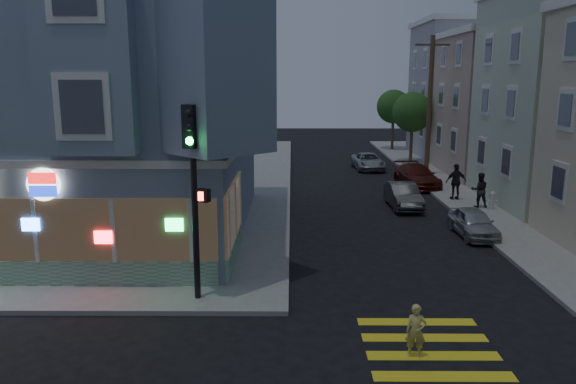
{
  "coord_description": "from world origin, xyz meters",
  "views": [
    {
      "loc": [
        3.08,
        -12.67,
        6.59
      ],
      "look_at": [
        2.95,
        7.06,
        2.51
      ],
      "focal_mm": 35.0,
      "sensor_mm": 36.0,
      "label": 1
    }
  ],
  "objects_px": {
    "pedestrian_b": "(456,182)",
    "traffic_signal": "(193,170)",
    "street_tree_far": "(394,107)",
    "fire_hydrant": "(492,200)",
    "utility_pole": "(430,105)",
    "parked_car_c": "(417,176)",
    "parked_car_b": "(403,196)",
    "running_child": "(416,331)",
    "pedestrian_a": "(480,190)",
    "parked_car_d": "(368,161)",
    "parked_car_a": "(473,223)",
    "street_tree_near": "(412,112)"
  },
  "relations": [
    {
      "from": "running_child",
      "to": "pedestrian_a",
      "type": "xyz_separation_m",
      "value": [
        6.46,
        15.18,
        0.36
      ]
    },
    {
      "from": "utility_pole",
      "to": "street_tree_far",
      "type": "height_order",
      "value": "utility_pole"
    },
    {
      "from": "parked_car_d",
      "to": "traffic_signal",
      "type": "bearing_deg",
      "value": -112.21
    },
    {
      "from": "pedestrian_b",
      "to": "fire_hydrant",
      "type": "bearing_deg",
      "value": 111.29
    },
    {
      "from": "running_child",
      "to": "fire_hydrant",
      "type": "height_order",
      "value": "running_child"
    },
    {
      "from": "parked_car_a",
      "to": "parked_car_d",
      "type": "xyz_separation_m",
      "value": [
        -2.1,
        17.27,
        -0.0
      ]
    },
    {
      "from": "parked_car_b",
      "to": "running_child",
      "type": "bearing_deg",
      "value": -101.54
    },
    {
      "from": "utility_pole",
      "to": "parked_car_a",
      "type": "relative_size",
      "value": 2.61
    },
    {
      "from": "running_child",
      "to": "utility_pole",
      "type": "bearing_deg",
      "value": 85.87
    },
    {
      "from": "street_tree_far",
      "to": "parked_car_b",
      "type": "bearing_deg",
      "value": -98.6
    },
    {
      "from": "street_tree_far",
      "to": "running_child",
      "type": "xyz_separation_m",
      "value": [
        -6.16,
        -38.29,
        -3.28
      ]
    },
    {
      "from": "street_tree_near",
      "to": "pedestrian_a",
      "type": "bearing_deg",
      "value": -88.84
    },
    {
      "from": "parked_car_c",
      "to": "traffic_signal",
      "type": "distance_m",
      "value": 21.08
    },
    {
      "from": "pedestrian_b",
      "to": "traffic_signal",
      "type": "distance_m",
      "value": 18.21
    },
    {
      "from": "pedestrian_a",
      "to": "parked_car_b",
      "type": "height_order",
      "value": "pedestrian_a"
    },
    {
      "from": "street_tree_near",
      "to": "parked_car_b",
      "type": "relative_size",
      "value": 1.37
    },
    {
      "from": "parked_car_a",
      "to": "parked_car_b",
      "type": "relative_size",
      "value": 0.89
    },
    {
      "from": "pedestrian_a",
      "to": "parked_car_d",
      "type": "height_order",
      "value": "pedestrian_a"
    },
    {
      "from": "street_tree_far",
      "to": "fire_hydrant",
      "type": "distance_m",
      "value": 23.79
    },
    {
      "from": "running_child",
      "to": "traffic_signal",
      "type": "relative_size",
      "value": 0.23
    },
    {
      "from": "street_tree_far",
      "to": "parked_car_d",
      "type": "xyz_separation_m",
      "value": [
        -3.6,
        -10.64,
        -3.35
      ]
    },
    {
      "from": "pedestrian_a",
      "to": "fire_hydrant",
      "type": "xyz_separation_m",
      "value": [
        0.49,
        -0.43,
        -0.4
      ]
    },
    {
      "from": "running_child",
      "to": "pedestrian_a",
      "type": "height_order",
      "value": "pedestrian_a"
    },
    {
      "from": "pedestrian_a",
      "to": "parked_car_a",
      "type": "height_order",
      "value": "pedestrian_a"
    },
    {
      "from": "utility_pole",
      "to": "street_tree_near",
      "type": "relative_size",
      "value": 1.7
    },
    {
      "from": "fire_hydrant",
      "to": "traffic_signal",
      "type": "bearing_deg",
      "value": -137.51
    },
    {
      "from": "running_child",
      "to": "parked_car_d",
      "type": "bearing_deg",
      "value": 94.36
    },
    {
      "from": "parked_car_b",
      "to": "fire_hydrant",
      "type": "xyz_separation_m",
      "value": [
        4.23,
        -0.84,
        -0.02
      ]
    },
    {
      "from": "street_tree_far",
      "to": "parked_car_a",
      "type": "xyz_separation_m",
      "value": [
        -1.5,
        -27.91,
        -3.35
      ]
    },
    {
      "from": "street_tree_near",
      "to": "parked_car_a",
      "type": "distance_m",
      "value": 20.24
    },
    {
      "from": "utility_pole",
      "to": "running_child",
      "type": "height_order",
      "value": "utility_pole"
    },
    {
      "from": "running_child",
      "to": "parked_car_c",
      "type": "relative_size",
      "value": 0.29
    },
    {
      "from": "parked_car_a",
      "to": "parked_car_b",
      "type": "bearing_deg",
      "value": 108.64
    },
    {
      "from": "utility_pole",
      "to": "pedestrian_a",
      "type": "relative_size",
      "value": 5.19
    },
    {
      "from": "pedestrian_b",
      "to": "parked_car_d",
      "type": "xyz_separation_m",
      "value": [
        -3.23,
        10.7,
        -0.52
      ]
    },
    {
      "from": "street_tree_far",
      "to": "pedestrian_b",
      "type": "relative_size",
      "value": 2.78
    },
    {
      "from": "street_tree_far",
      "to": "pedestrian_b",
      "type": "height_order",
      "value": "street_tree_far"
    },
    {
      "from": "utility_pole",
      "to": "street_tree_near",
      "type": "distance_m",
      "value": 6.06
    },
    {
      "from": "street_tree_near",
      "to": "running_child",
      "type": "xyz_separation_m",
      "value": [
        -6.16,
        -30.29,
        -3.28
      ]
    },
    {
      "from": "street_tree_far",
      "to": "fire_hydrant",
      "type": "xyz_separation_m",
      "value": [
        0.8,
        -23.54,
        -3.31
      ]
    },
    {
      "from": "street_tree_near",
      "to": "parked_car_a",
      "type": "relative_size",
      "value": 1.53
    },
    {
      "from": "parked_car_d",
      "to": "parked_car_a",
      "type": "bearing_deg",
      "value": -86.62
    },
    {
      "from": "pedestrian_b",
      "to": "traffic_signal",
      "type": "xyz_separation_m",
      "value": [
        -11.51,
        -13.81,
        2.92
      ]
    },
    {
      "from": "street_tree_near",
      "to": "street_tree_far",
      "type": "bearing_deg",
      "value": 90.0
    },
    {
      "from": "utility_pole",
      "to": "fire_hydrant",
      "type": "height_order",
      "value": "utility_pole"
    },
    {
      "from": "running_child",
      "to": "street_tree_far",
      "type": "bearing_deg",
      "value": 90.51
    },
    {
      "from": "street_tree_near",
      "to": "parked_car_c",
      "type": "bearing_deg",
      "value": -99.35
    },
    {
      "from": "parked_car_c",
      "to": "utility_pole",
      "type": "bearing_deg",
      "value": 59.8
    },
    {
      "from": "utility_pole",
      "to": "traffic_signal",
      "type": "distance_m",
      "value": 24.17
    },
    {
      "from": "utility_pole",
      "to": "fire_hydrant",
      "type": "bearing_deg",
      "value": -84.02
    }
  ]
}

